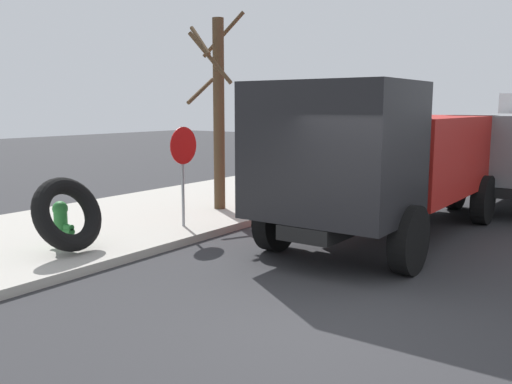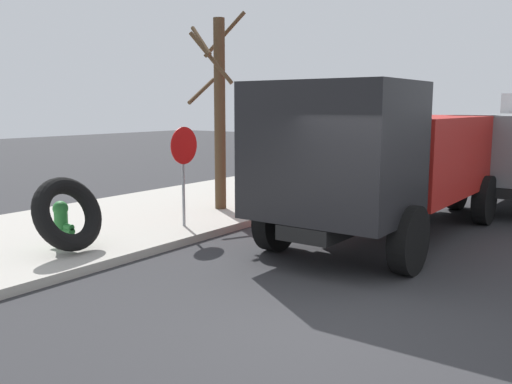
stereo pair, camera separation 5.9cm
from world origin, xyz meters
TOP-DOWN VIEW (x-y plane):
  - ground_plane at (0.00, 0.00)m, footprint 80.00×80.00m
  - sidewalk_curb at (0.00, 6.50)m, footprint 36.00×5.00m
  - fire_hydrant at (0.02, 5.30)m, footprint 0.27×0.60m
  - loose_tire at (-0.10, 4.93)m, footprint 1.35×0.86m
  - stop_sign at (2.57, 4.74)m, footprint 0.76×0.08m
  - dump_truck_red at (4.61, 1.18)m, footprint 7.01×2.83m
  - bare_tree at (4.55, 5.43)m, footprint 1.39×1.38m

SIDE VIEW (x-z plane):
  - ground_plane at x=0.00m, z-range 0.00..0.00m
  - sidewalk_curb at x=0.00m, z-range 0.00..0.15m
  - fire_hydrant at x=0.02m, z-range 0.18..1.00m
  - loose_tire at x=-0.10m, z-range 0.15..1.47m
  - stop_sign at x=2.57m, z-range 0.54..2.60m
  - dump_truck_red at x=4.61m, z-range 0.11..3.11m
  - bare_tree at x=4.55m, z-range 0.21..4.93m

